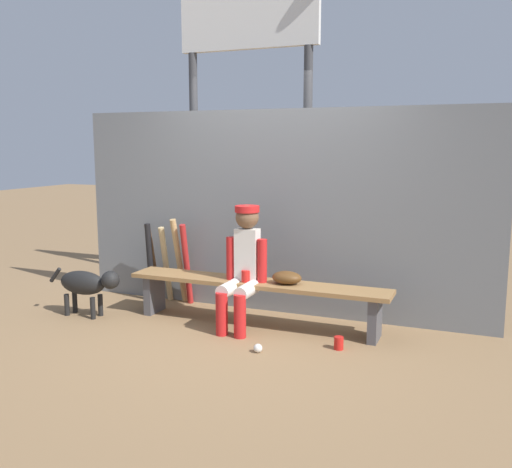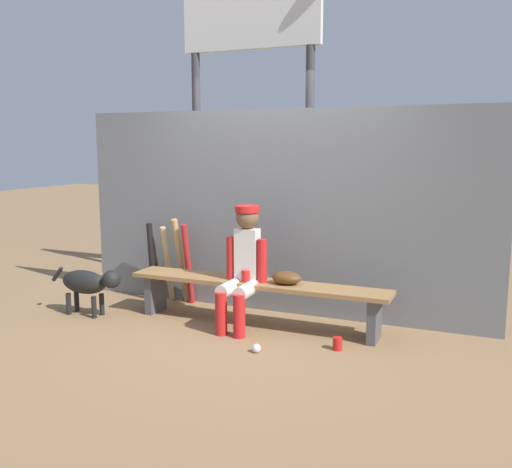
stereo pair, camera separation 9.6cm
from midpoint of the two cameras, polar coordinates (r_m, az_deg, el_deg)
The scene contains 15 objects.
ground_plane at distance 5.48m, azimuth 0.51°, elevation -9.15°, with size 30.00×30.00×0.00m, color olive.
chainlink_fence at distance 5.72m, azimuth 2.48°, elevation 2.17°, with size 4.38×0.03×2.06m, color slate.
dugout_bench at distance 5.39m, azimuth 0.51°, elevation -5.70°, with size 2.56×0.36×0.43m.
player_seated at distance 5.26m, azimuth -0.84°, elevation -2.94°, with size 0.41×0.55×1.15m.
baseball_glove at distance 5.24m, azimuth 3.63°, elevation -4.42°, with size 0.28×0.20×0.12m, color #593819.
bat_aluminum_red at distance 6.08m, azimuth -6.42°, elevation -3.05°, with size 0.06×0.06×0.89m, color #B22323.
bat_wood_tan at distance 6.14m, azimuth -7.15°, elevation -2.71°, with size 0.06×0.06×0.95m, color tan.
bat_wood_natural at distance 6.25m, azimuth -8.46°, elevation -2.99°, with size 0.06×0.06×0.84m, color tan.
bat_aluminum_black at distance 6.30m, azimuth -10.03°, elevation -2.80°, with size 0.06×0.06×0.87m, color black.
bat_wood_dark at distance 6.36m, azimuth -9.74°, elevation -2.72°, with size 0.06×0.06×0.87m, color brown.
baseball at distance 4.79m, azimuth 0.62°, elevation -11.43°, with size 0.07×0.07×0.07m, color white.
cup_on_ground at distance 4.89m, azimuth 8.78°, elevation -10.86°, with size 0.08×0.08×0.11m, color red.
cup_on_bench at distance 5.32m, azimuth -0.53°, elevation -4.27°, with size 0.08×0.08×0.11m, color red.
scoreboard at distance 6.64m, azimuth 0.38°, elevation 16.39°, with size 1.93×0.27×3.73m.
dog at distance 5.92m, azimuth -16.06°, elevation -4.76°, with size 0.84×0.20×0.49m.
Camera 2 is at (2.06, -4.79, 1.71)m, focal length 39.70 mm.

